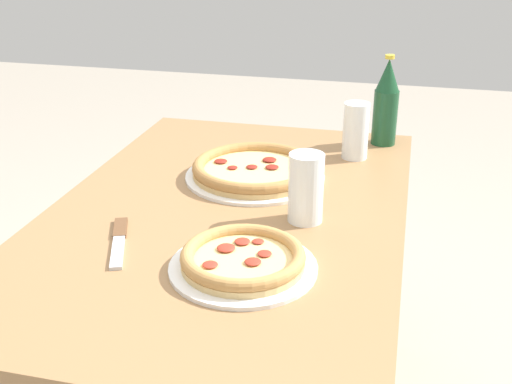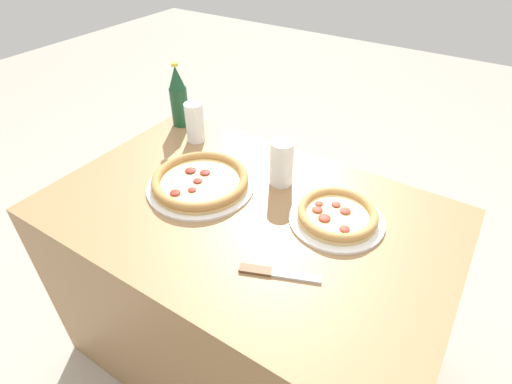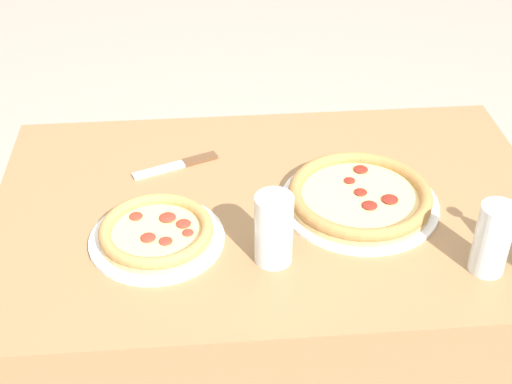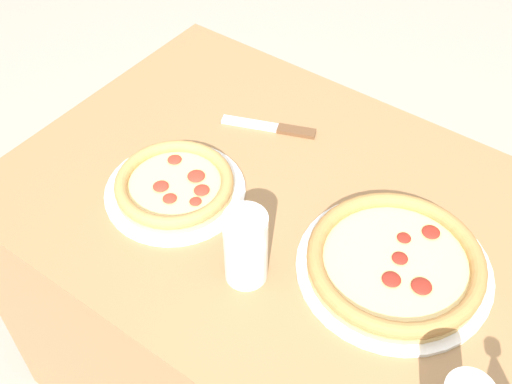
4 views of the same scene
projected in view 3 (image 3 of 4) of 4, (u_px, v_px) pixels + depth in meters
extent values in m
cube|color=#997047|center=(271.00, 323.00, 1.68)|extent=(1.15, 0.74, 0.71)
cylinder|color=white|center=(157.00, 239.00, 1.38)|extent=(0.26, 0.26, 0.01)
cylinder|color=#DBB775|center=(157.00, 235.00, 1.37)|extent=(0.22, 0.22, 0.01)
cylinder|color=#EACC7F|center=(156.00, 232.00, 1.36)|extent=(0.19, 0.19, 0.00)
torus|color=tan|center=(156.00, 229.00, 1.36)|extent=(0.22, 0.22, 0.02)
ellipsoid|color=#A83323|center=(168.00, 217.00, 1.39)|extent=(0.03, 0.03, 0.01)
ellipsoid|color=#A83323|center=(166.00, 241.00, 1.34)|extent=(0.03, 0.03, 0.01)
ellipsoid|color=#A83323|center=(148.00, 237.00, 1.34)|extent=(0.03, 0.03, 0.01)
ellipsoid|color=#A83323|center=(136.00, 216.00, 1.40)|extent=(0.03, 0.03, 0.01)
ellipsoid|color=#A83323|center=(188.00, 233.00, 1.36)|extent=(0.02, 0.02, 0.00)
ellipsoid|color=#A83323|center=(184.00, 223.00, 1.38)|extent=(0.03, 0.03, 0.01)
cylinder|color=white|center=(359.00, 203.00, 1.47)|extent=(0.33, 0.33, 0.01)
cylinder|color=tan|center=(359.00, 199.00, 1.46)|extent=(0.29, 0.29, 0.01)
cylinder|color=#EACC7F|center=(360.00, 196.00, 1.46)|extent=(0.26, 0.26, 0.00)
torus|color=#AD7A42|center=(360.00, 194.00, 1.45)|extent=(0.29, 0.29, 0.03)
ellipsoid|color=maroon|center=(390.00, 199.00, 1.44)|extent=(0.03, 0.03, 0.01)
ellipsoid|color=maroon|center=(361.00, 192.00, 1.46)|extent=(0.03, 0.03, 0.01)
ellipsoid|color=maroon|center=(370.00, 205.00, 1.42)|extent=(0.03, 0.03, 0.01)
ellipsoid|color=maroon|center=(361.00, 169.00, 1.53)|extent=(0.03, 0.03, 0.01)
ellipsoid|color=maroon|center=(350.00, 180.00, 1.50)|extent=(0.02, 0.02, 0.01)
cylinder|color=white|center=(493.00, 239.00, 1.27)|extent=(0.06, 0.06, 0.14)
cylinder|color=#935123|center=(491.00, 243.00, 1.28)|extent=(0.05, 0.05, 0.11)
cylinder|color=white|center=(274.00, 229.00, 1.29)|extent=(0.07, 0.07, 0.14)
cylinder|color=maroon|center=(273.00, 240.00, 1.31)|extent=(0.06, 0.06, 0.08)
cube|color=brown|center=(200.00, 159.00, 1.60)|extent=(0.08, 0.05, 0.01)
cube|color=silver|center=(159.00, 170.00, 1.57)|extent=(0.12, 0.06, 0.01)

